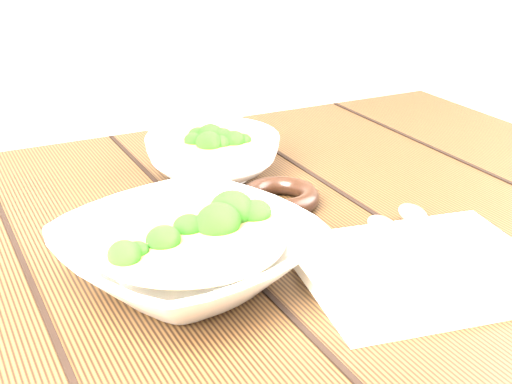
{
  "coord_description": "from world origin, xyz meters",
  "views": [
    {
      "loc": [
        -0.3,
        -0.67,
        1.11
      ],
      "look_at": [
        0.03,
        -0.02,
        0.8
      ],
      "focal_mm": 50.0,
      "sensor_mm": 36.0,
      "label": 1
    }
  ],
  "objects_px": {
    "soup_bowl_back": "(213,154)",
    "trivet": "(280,197)",
    "table": "(228,322)",
    "napkin": "(422,269)",
    "soup_bowl_front": "(187,253)"
  },
  "relations": [
    {
      "from": "table",
      "to": "napkin",
      "type": "relative_size",
      "value": 5.01
    },
    {
      "from": "table",
      "to": "soup_bowl_front",
      "type": "bearing_deg",
      "value": -133.81
    },
    {
      "from": "napkin",
      "to": "table",
      "type": "bearing_deg",
      "value": 137.82
    },
    {
      "from": "soup_bowl_back",
      "to": "trivet",
      "type": "xyz_separation_m",
      "value": [
        0.03,
        -0.13,
        -0.02
      ]
    },
    {
      "from": "soup_bowl_back",
      "to": "soup_bowl_front",
      "type": "bearing_deg",
      "value": -118.55
    },
    {
      "from": "soup_bowl_back",
      "to": "trivet",
      "type": "bearing_deg",
      "value": -76.18
    },
    {
      "from": "soup_bowl_back",
      "to": "napkin",
      "type": "bearing_deg",
      "value": -77.29
    },
    {
      "from": "trivet",
      "to": "table",
      "type": "bearing_deg",
      "value": -156.8
    },
    {
      "from": "soup_bowl_front",
      "to": "napkin",
      "type": "bearing_deg",
      "value": -23.64
    },
    {
      "from": "soup_bowl_front",
      "to": "soup_bowl_back",
      "type": "distance_m",
      "value": 0.29
    },
    {
      "from": "soup_bowl_front",
      "to": "napkin",
      "type": "height_order",
      "value": "soup_bowl_front"
    },
    {
      "from": "soup_bowl_front",
      "to": "table",
      "type": "bearing_deg",
      "value": 46.19
    },
    {
      "from": "soup_bowl_back",
      "to": "napkin",
      "type": "distance_m",
      "value": 0.36
    },
    {
      "from": "soup_bowl_front",
      "to": "napkin",
      "type": "distance_m",
      "value": 0.24
    },
    {
      "from": "table",
      "to": "soup_bowl_back",
      "type": "distance_m",
      "value": 0.23
    }
  ]
}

